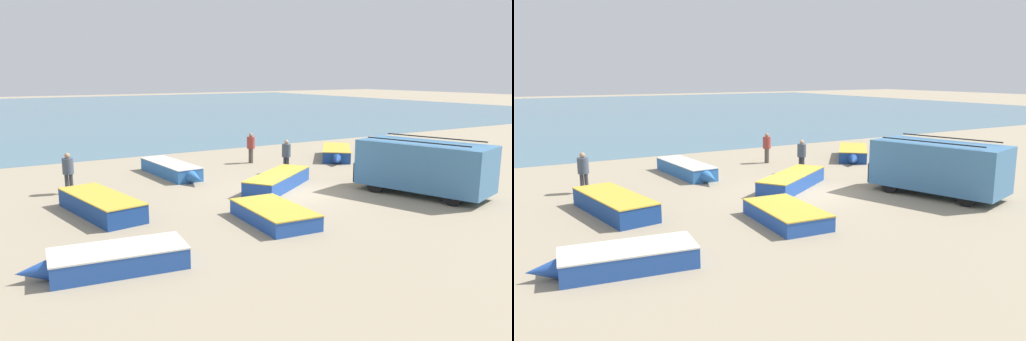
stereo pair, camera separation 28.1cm
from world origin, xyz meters
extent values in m
plane|color=gray|center=(0.00, 0.00, 0.00)|extent=(200.00, 200.00, 0.00)
cube|color=#477084|center=(0.00, 52.00, 0.00)|extent=(120.00, 80.00, 0.01)
cube|color=teal|center=(4.42, -2.97, 1.19)|extent=(3.50, 5.46, 1.82)
cube|color=black|center=(3.70, -0.49, 0.69)|extent=(1.95, 0.66, 0.82)
cube|color=#1E232D|center=(3.72, -0.57, 1.73)|extent=(1.85, 0.59, 0.58)
cylinder|color=black|center=(3.06, -1.73, 0.36)|extent=(0.41, 0.75, 0.72)
cylinder|color=black|center=(4.90, -1.20, 0.36)|extent=(0.41, 0.75, 0.72)
cylinder|color=black|center=(3.94, -4.74, 0.36)|extent=(0.41, 0.75, 0.72)
cylinder|color=black|center=(5.78, -4.20, 0.36)|extent=(0.41, 0.75, 0.72)
cylinder|color=black|center=(3.61, -3.20, 2.22)|extent=(1.21, 3.99, 0.05)
cylinder|color=black|center=(5.23, -2.73, 2.22)|extent=(1.21, 3.99, 0.05)
cube|color=#234CA3|center=(-2.77, -3.02, 0.24)|extent=(1.91, 3.33, 0.48)
cone|color=#234CA3|center=(-2.64, -1.07, 0.24)|extent=(0.50, 0.74, 0.46)
cube|color=gold|center=(-2.77, -3.02, 0.41)|extent=(1.56, 0.31, 0.05)
cube|color=gold|center=(-2.77, -3.02, 0.50)|extent=(1.93, 3.36, 0.04)
cube|color=#2D66AD|center=(-2.79, 5.90, 0.30)|extent=(1.48, 4.33, 0.59)
cone|color=#2D66AD|center=(-2.65, 3.30, 0.30)|extent=(0.61, 0.97, 0.56)
cube|color=silver|center=(-2.79, 5.90, 0.53)|extent=(1.16, 0.26, 0.05)
cube|color=silver|center=(-2.79, 5.90, 0.61)|extent=(1.49, 4.37, 0.04)
cube|color=navy|center=(7.21, 5.60, 0.30)|extent=(3.66, 3.97, 0.59)
cone|color=navy|center=(5.67, 3.76, 0.30)|extent=(0.99, 1.02, 0.56)
cube|color=gold|center=(7.21, 5.60, 0.53)|extent=(1.18, 1.03, 0.05)
cube|color=gold|center=(7.21, 5.60, 0.61)|extent=(3.70, 4.01, 0.04)
cube|color=#234CA3|center=(-8.27, -4.38, 0.26)|extent=(3.41, 1.82, 0.52)
cone|color=#234CA3|center=(-10.24, -4.13, 0.26)|extent=(0.77, 0.58, 0.49)
cube|color=silver|center=(-8.27, -4.38, 0.45)|extent=(0.36, 1.32, 0.05)
cube|color=silver|center=(-8.27, -4.38, 0.54)|extent=(3.44, 1.84, 0.04)
cube|color=navy|center=(-7.36, 0.86, 0.32)|extent=(2.07, 4.33, 0.63)
cone|color=navy|center=(-7.77, 3.36, 0.32)|extent=(0.74, 1.00, 0.60)
cube|color=gold|center=(-7.36, 0.86, 0.57)|extent=(1.32, 0.41, 0.05)
cube|color=gold|center=(-7.36, 0.86, 0.65)|extent=(2.09, 4.37, 0.04)
cube|color=#234CA3|center=(0.08, 1.00, 0.30)|extent=(4.30, 3.46, 0.59)
cone|color=#234CA3|center=(2.26, 2.45, 0.30)|extent=(1.10, 0.99, 0.56)
cube|color=gold|center=(0.08, 1.00, 0.53)|extent=(0.83, 1.10, 0.05)
cube|color=gold|center=(0.08, 1.00, 0.61)|extent=(4.35, 3.50, 0.04)
cylinder|color=#38383D|center=(2.26, 3.64, 0.39)|extent=(0.15, 0.15, 0.79)
cylinder|color=#38383D|center=(2.32, 3.49, 0.39)|extent=(0.15, 0.15, 0.79)
cylinder|color=#424C5B|center=(2.29, 3.56, 1.10)|extent=(0.43, 0.43, 0.62)
sphere|color=tan|center=(2.29, 3.56, 1.52)|extent=(0.21, 0.21, 0.21)
cylinder|color=#38383D|center=(-7.59, 4.58, 0.40)|extent=(0.15, 0.15, 0.81)
cylinder|color=#38383D|center=(-7.75, 4.60, 0.40)|extent=(0.15, 0.15, 0.81)
cylinder|color=#424C5B|center=(-7.67, 4.59, 1.13)|extent=(0.44, 0.44, 0.64)
sphere|color=tan|center=(-7.67, 4.59, 1.56)|extent=(0.22, 0.22, 0.22)
cylinder|color=#5B564C|center=(2.23, 6.74, 0.40)|extent=(0.15, 0.15, 0.79)
cylinder|color=#5B564C|center=(2.21, 6.90, 0.40)|extent=(0.15, 0.15, 0.79)
cylinder|color=#993833|center=(2.22, 6.82, 1.11)|extent=(0.43, 0.43, 0.63)
sphere|color=tan|center=(2.22, 6.82, 1.53)|extent=(0.21, 0.21, 0.21)
camera|label=1|loc=(-11.46, -16.13, 4.79)|focal=35.00mm
camera|label=2|loc=(-11.22, -16.28, 4.79)|focal=35.00mm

